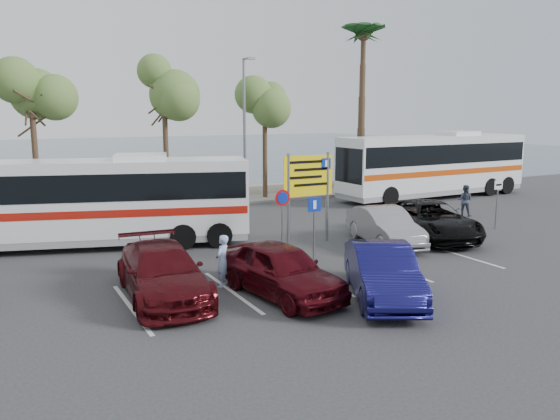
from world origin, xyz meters
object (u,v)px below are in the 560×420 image
car_red (281,270)px  pedestrian_near (223,261)px  street_lamp_right (245,123)px  coach_bus_right (434,167)px  suv_black (431,220)px  car_maroon (162,272)px  direction_sign (308,183)px  pedestrian_far (465,200)px  coach_bus_left (97,204)px  car_blue (383,272)px  car_silver_b (385,226)px

car_red → pedestrian_near: bearing=118.3°
street_lamp_right → pedestrian_near: 16.12m
coach_bus_right → suv_black: bearing=-134.1°
suv_black → car_maroon: bearing=-153.5°
suv_black → pedestrian_near: (-10.04, -1.92, 0.03)m
street_lamp_right → suv_black: bearing=-76.4°
car_maroon → coach_bus_right: bearing=32.2°
suv_black → pedestrian_near: pedestrian_near is taller
street_lamp_right → pedestrian_near: size_ratio=5.08×
direction_sign → pedestrian_far: direction_sign is taller
coach_bus_left → car_red: size_ratio=2.61×
car_blue → car_silver_b: (4.10, 5.00, -0.02)m
coach_bus_right → pedestrian_far: (-3.02, -5.40, -1.08)m
car_silver_b → pedestrian_far: bearing=35.6°
direction_sign → pedestrian_near: (-5.14, -3.62, -1.64)m
car_blue → pedestrian_far: 14.07m
street_lamp_right → coach_bus_right: 11.91m
direction_sign → pedestrian_far: (9.99, 1.28, -1.65)m
car_blue → coach_bus_right: bearing=70.1°
car_silver_b → car_blue: bearing=-115.4°
street_lamp_right → coach_bus_left: street_lamp_right is taller
coach_bus_left → pedestrian_far: size_ratio=7.46×
suv_black → pedestrian_far: pedestrian_far is taller
coach_bus_right → street_lamp_right: bearing=161.7°
pedestrian_far → car_blue: bearing=88.3°
car_red → pedestrian_far: bearing=16.8°
coach_bus_right → car_maroon: 22.59m
car_blue → pedestrian_near: pedestrian_near is taller
direction_sign → coach_bus_left: 8.23m
coach_bus_right → pedestrian_near: 20.89m
car_silver_b → suv_black: bearing=13.9°
pedestrian_far → coach_bus_right: bearing=-65.4°
pedestrian_far → car_red: bearing=78.6°
suv_black → direction_sign: bearing=177.6°
street_lamp_right → coach_bus_left: size_ratio=0.68×
car_maroon → suv_black: suv_black is taller
direction_sign → pedestrian_near: bearing=-144.9°
street_lamp_right → coach_bus_left: bearing=-143.5°
car_maroon → suv_black: (11.90, 2.06, 0.03)m
car_red → suv_black: car_red is taller
pedestrian_near → suv_black: bearing=149.9°
suv_black → coach_bus_left: bearing=174.8°
car_maroon → pedestrian_far: pedestrian_far is taller
coach_bus_right → car_maroon: (-20.01, -10.43, -1.13)m
suv_black → pedestrian_near: bearing=-152.4°
car_maroon → car_red: (3.00, -1.42, 0.03)m
coach_bus_right → suv_black: size_ratio=2.37×
coach_bus_left → car_blue: size_ratio=2.56×
coach_bus_left → coach_bus_right: 20.79m
car_blue → car_red: car_red is taller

